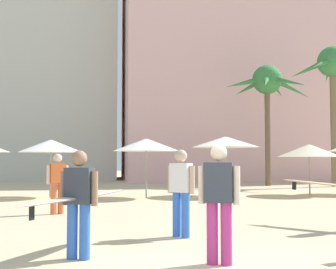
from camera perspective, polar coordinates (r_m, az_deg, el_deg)
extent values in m
cube|color=beige|center=(38.06, 9.54, 9.68)|extent=(19.37, 11.85, 19.86)
cylinder|color=brown|center=(27.41, 12.25, 0.28)|extent=(0.33, 0.33, 6.20)
sphere|color=#387A3D|center=(27.77, 12.17, 6.68)|extent=(1.72, 1.72, 1.72)
cone|color=#387A3D|center=(28.10, 15.08, 5.52)|extent=(2.25, 0.57, 1.38)
cone|color=#387A3D|center=(29.14, 13.25, 5.54)|extent=(1.80, 2.01, 1.05)
cone|color=#387A3D|center=(28.77, 9.89, 5.70)|extent=(1.42, 2.24, 0.97)
cone|color=#387A3D|center=(27.00, 9.31, 6.30)|extent=(2.36, 0.76, 0.95)
cone|color=#387A3D|center=(26.21, 12.04, 6.42)|extent=(1.23, 2.27, 1.12)
cone|color=#387A3D|center=(26.76, 14.70, 6.36)|extent=(1.47, 2.21, 1.04)
cylinder|color=brown|center=(27.42, 19.89, 1.27)|extent=(0.40, 0.40, 7.04)
sphere|color=#387A3D|center=(27.91, 19.75, 8.50)|extent=(1.75, 1.75, 1.75)
cone|color=#387A3D|center=(29.16, 19.26, 7.23)|extent=(0.95, 2.04, 1.11)
cone|color=#387A3D|center=(27.91, 16.91, 7.69)|extent=(1.94, 1.33, 1.09)
cone|color=#387A3D|center=(26.62, 18.44, 8.30)|extent=(1.86, 1.52, 1.03)
cylinder|color=gray|center=(18.89, -14.35, -4.08)|extent=(0.06, 0.06, 2.29)
cone|color=white|center=(18.90, -14.31, -1.38)|extent=(2.55, 2.55, 0.51)
cylinder|color=gray|center=(18.13, -2.71, -4.17)|extent=(0.06, 0.06, 2.33)
cone|color=white|center=(18.13, -2.70, -1.28)|extent=(2.65, 2.65, 0.50)
cylinder|color=gray|center=(19.10, 7.16, -3.91)|extent=(0.06, 0.06, 2.45)
cone|color=white|center=(19.11, 7.14, -0.91)|extent=(2.78, 2.78, 0.45)
cylinder|color=gray|center=(20.20, 17.12, -4.19)|extent=(0.06, 0.06, 2.14)
cone|color=beige|center=(20.20, 17.08, -1.91)|extent=(2.64, 2.64, 0.53)
cylinder|color=blue|center=(7.14, -11.77, -11.66)|extent=(0.21, 0.21, 0.82)
cylinder|color=blue|center=(7.05, -10.28, -11.77)|extent=(0.21, 0.21, 0.82)
cube|color=#333842|center=(7.03, -10.97, -6.25)|extent=(0.45, 0.35, 0.54)
sphere|color=#936B51|center=(7.02, -10.93, -2.92)|extent=(0.31, 0.31, 0.24)
cylinder|color=#936B51|center=(7.14, -12.80, -6.48)|extent=(0.13, 0.13, 0.51)
cylinder|color=#936B51|center=(6.93, -9.08, -6.62)|extent=(0.13, 0.13, 0.51)
ellipsoid|color=beige|center=(7.34, -10.86, -7.56)|extent=(1.72, 2.82, 0.09)
ellipsoid|color=#482199|center=(7.34, -10.86, -7.56)|extent=(1.75, 2.84, 0.06)
cube|color=black|center=(6.35, -16.53, -9.35)|extent=(0.06, 0.10, 0.18)
cube|color=black|center=(11.21, 15.37, -6.15)|extent=(0.08, 0.10, 0.19)
cylinder|color=blue|center=(8.84, 2.18, -9.95)|extent=(0.23, 0.23, 0.85)
cylinder|color=blue|center=(8.95, 1.09, -9.87)|extent=(0.23, 0.23, 0.85)
cube|color=white|center=(8.84, 1.63, -5.37)|extent=(0.44, 0.43, 0.56)
sphere|color=#D1A889|center=(8.84, 1.62, -2.66)|extent=(0.34, 0.34, 0.24)
cylinder|color=#D1A889|center=(8.71, 3.00, -5.64)|extent=(0.14, 0.14, 0.53)
cylinder|color=#D1A889|center=(8.99, 0.29, -5.57)|extent=(0.14, 0.14, 0.53)
cylinder|color=orange|center=(13.04, -13.15, -7.72)|extent=(0.21, 0.21, 0.84)
cylinder|color=orange|center=(12.98, -14.00, -7.73)|extent=(0.21, 0.21, 0.84)
cube|color=orange|center=(12.97, -13.53, -4.68)|extent=(0.45, 0.35, 0.54)
sphere|color=beige|center=(12.97, -13.51, -2.87)|extent=(0.31, 0.31, 0.24)
cylinder|color=beige|center=(13.04, -12.48, -4.85)|extent=(0.13, 0.13, 0.51)
cylinder|color=beige|center=(12.90, -14.60, -4.84)|extent=(0.13, 0.13, 0.51)
cylinder|color=#B7337F|center=(6.68, 5.51, -12.08)|extent=(0.21, 0.21, 0.87)
cylinder|color=#B7337F|center=(6.64, 7.24, -12.11)|extent=(0.21, 0.21, 0.87)
cube|color=#333842|center=(6.58, 6.33, -5.92)|extent=(0.46, 0.37, 0.57)
sphere|color=beige|center=(6.58, 6.31, -2.24)|extent=(0.32, 0.32, 0.24)
cylinder|color=beige|center=(6.64, 4.19, -6.22)|extent=(0.13, 0.13, 0.54)
cylinder|color=beige|center=(6.55, 8.50, -6.24)|extent=(0.13, 0.13, 0.54)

